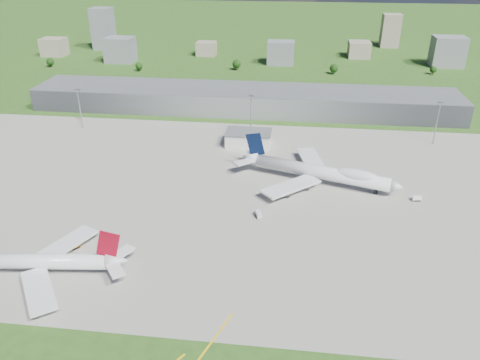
# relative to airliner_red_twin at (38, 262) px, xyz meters

# --- Properties ---
(ground) EXTENTS (1400.00, 1400.00, 0.00)m
(ground) POSITION_rel_airliner_red_twin_xyz_m (53.36, 179.62, -4.99)
(ground) COLOR #2A5219
(ground) RESTS_ON ground
(apron) EXTENTS (360.00, 190.00, 0.08)m
(apron) POSITION_rel_airliner_red_twin_xyz_m (63.36, 69.62, -4.95)
(apron) COLOR gray
(apron) RESTS_ON ground
(terminal) EXTENTS (300.00, 42.00, 15.00)m
(terminal) POSITION_rel_airliner_red_twin_xyz_m (53.36, 194.62, 2.51)
(terminal) COLOR slate
(terminal) RESTS_ON ground
(ops_building) EXTENTS (26.00, 16.00, 8.00)m
(ops_building) POSITION_rel_airliner_red_twin_xyz_m (63.36, 129.62, -0.99)
(ops_building) COLOR silver
(ops_building) RESTS_ON ground
(mast_west) EXTENTS (3.50, 2.00, 25.90)m
(mast_west) POSITION_rel_airliner_red_twin_xyz_m (-46.64, 144.62, 12.72)
(mast_west) COLOR gray
(mast_west) RESTS_ON ground
(mast_center) EXTENTS (3.50, 2.00, 25.90)m
(mast_center) POSITION_rel_airliner_red_twin_xyz_m (63.36, 144.62, 12.72)
(mast_center) COLOR gray
(mast_center) RESTS_ON ground
(mast_east) EXTENTS (3.50, 2.00, 25.90)m
(mast_east) POSITION_rel_airliner_red_twin_xyz_m (173.36, 144.62, 12.72)
(mast_east) COLOR gray
(mast_east) RESTS_ON ground
(airliner_red_twin) EXTENTS (68.28, 52.94, 18.73)m
(airliner_red_twin) POSITION_rel_airliner_red_twin_xyz_m (0.00, 0.00, 0.00)
(airliner_red_twin) COLOR silver
(airliner_red_twin) RESTS_ON ground
(airliner_blue_quad) EXTENTS (80.59, 61.80, 21.59)m
(airliner_blue_quad) POSITION_rel_airliner_red_twin_xyz_m (104.44, 84.76, 1.01)
(airliner_blue_quad) COLOR silver
(airliner_blue_quad) RESTS_ON ground
(tug_yellow) EXTENTS (3.86, 4.08, 1.79)m
(tug_yellow) POSITION_rel_airliner_red_twin_xyz_m (6.13, 16.25, -4.06)
(tug_yellow) COLOR orange
(tug_yellow) RESTS_ON ground
(van_white_near) EXTENTS (3.81, 5.34, 2.50)m
(van_white_near) POSITION_rel_airliner_red_twin_xyz_m (76.28, 48.65, -3.72)
(van_white_near) COLOR silver
(van_white_near) RESTS_ON ground
(van_white_far) EXTENTS (4.53, 2.62, 2.25)m
(van_white_far) POSITION_rel_airliner_red_twin_xyz_m (148.85, 71.96, -3.84)
(van_white_far) COLOR white
(van_white_far) RESTS_ON ground
(bldg_far_w) EXTENTS (24.00, 20.00, 18.00)m
(bldg_far_w) POSITION_rel_airliner_red_twin_xyz_m (-166.64, 349.62, 4.01)
(bldg_far_w) COLOR gray
(bldg_far_w) RESTS_ON ground
(bldg_w) EXTENTS (28.00, 22.00, 24.00)m
(bldg_w) POSITION_rel_airliner_red_twin_xyz_m (-86.64, 329.62, 7.01)
(bldg_w) COLOR slate
(bldg_w) RESTS_ON ground
(bldg_cw) EXTENTS (20.00, 18.00, 14.00)m
(bldg_cw) POSITION_rel_airliner_red_twin_xyz_m (-6.64, 369.62, 2.01)
(bldg_cw) COLOR gray
(bldg_cw) RESTS_ON ground
(bldg_c) EXTENTS (26.00, 20.00, 22.00)m
(bldg_c) POSITION_rel_airliner_red_twin_xyz_m (73.36, 339.62, 6.01)
(bldg_c) COLOR slate
(bldg_c) RESTS_ON ground
(bldg_ce) EXTENTS (22.00, 24.00, 16.00)m
(bldg_ce) POSITION_rel_airliner_red_twin_xyz_m (153.36, 379.62, 3.01)
(bldg_ce) COLOR gray
(bldg_ce) RESTS_ON ground
(bldg_e) EXTENTS (30.00, 22.00, 28.00)m
(bldg_e) POSITION_rel_airliner_red_twin_xyz_m (233.36, 349.62, 9.01)
(bldg_e) COLOR slate
(bldg_e) RESTS_ON ground
(bldg_tall_w) EXTENTS (22.00, 20.00, 44.00)m
(bldg_tall_w) POSITION_rel_airliner_red_twin_xyz_m (-126.64, 389.62, 17.01)
(bldg_tall_w) COLOR slate
(bldg_tall_w) RESTS_ON ground
(bldg_tall_e) EXTENTS (20.00, 18.00, 36.00)m
(bldg_tall_e) POSITION_rel_airliner_red_twin_xyz_m (193.36, 439.62, 13.01)
(bldg_tall_e) COLOR gray
(bldg_tall_e) RESTS_ON ground
(tree_far_w) EXTENTS (7.20, 7.20, 8.80)m
(tree_far_w) POSITION_rel_airliner_red_twin_xyz_m (-146.64, 299.62, 0.20)
(tree_far_w) COLOR #382314
(tree_far_w) RESTS_ON ground
(tree_w) EXTENTS (6.75, 6.75, 8.25)m
(tree_w) POSITION_rel_airliner_red_twin_xyz_m (-56.64, 294.62, -0.13)
(tree_w) COLOR #382314
(tree_w) RESTS_ON ground
(tree_c) EXTENTS (8.10, 8.10, 9.90)m
(tree_c) POSITION_rel_airliner_red_twin_xyz_m (33.36, 309.62, 0.85)
(tree_c) COLOR #382314
(tree_c) RESTS_ON ground
(tree_e) EXTENTS (7.65, 7.65, 9.35)m
(tree_e) POSITION_rel_airliner_red_twin_xyz_m (123.36, 304.62, 0.52)
(tree_e) COLOR #382314
(tree_e) RESTS_ON ground
(tree_far_e) EXTENTS (6.30, 6.30, 7.70)m
(tree_far_e) POSITION_rel_airliner_red_twin_xyz_m (213.36, 314.62, -0.46)
(tree_far_e) COLOR #382314
(tree_far_e) RESTS_ON ground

